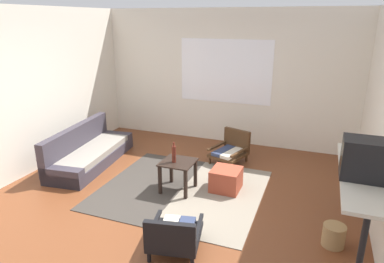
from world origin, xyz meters
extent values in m
plane|color=brown|center=(0.00, 0.00, 0.00)|extent=(7.80, 7.80, 0.00)
cube|color=silver|center=(0.00, 3.06, 1.35)|extent=(5.60, 0.12, 2.70)
cube|color=white|center=(0.00, 3.00, 1.48)|extent=(1.89, 0.01, 1.26)
cube|color=silver|center=(-2.66, 0.30, 1.35)|extent=(0.12, 6.60, 2.70)
cube|color=#38332D|center=(-0.57, 0.64, 0.01)|extent=(1.20, 2.22, 0.01)
cube|color=gray|center=(0.62, 0.64, 0.01)|extent=(1.20, 2.22, 0.01)
cube|color=#38333D|center=(-1.86, 0.97, 0.10)|extent=(0.92, 2.04, 0.20)
cube|color=gray|center=(-1.83, 0.97, 0.25)|extent=(0.80, 1.85, 0.10)
cube|color=#38333D|center=(-2.14, 0.94, 0.39)|extent=(0.37, 1.98, 0.58)
cube|color=#38333D|center=(-1.96, 1.86, 0.15)|extent=(0.71, 0.26, 0.30)
cube|color=#38333D|center=(-1.75, 0.08, 0.15)|extent=(0.71, 0.26, 0.30)
cube|color=black|center=(-0.02, 0.60, 0.47)|extent=(0.49, 0.49, 0.02)
cube|color=black|center=(-0.22, 0.80, 0.23)|extent=(0.04, 0.04, 0.46)
cube|color=black|center=(0.19, 0.80, 0.23)|extent=(0.04, 0.04, 0.46)
cube|color=black|center=(-0.22, 0.39, 0.23)|extent=(0.04, 0.04, 0.46)
cube|color=black|center=(0.19, 0.39, 0.23)|extent=(0.04, 0.04, 0.46)
cylinder|color=#472D19|center=(0.55, 1.57, 0.07)|extent=(0.04, 0.04, 0.14)
cylinder|color=#472D19|center=(0.12, 1.71, 0.07)|extent=(0.04, 0.04, 0.14)
cylinder|color=#472D19|center=(0.71, 2.07, 0.07)|extent=(0.04, 0.04, 0.14)
cylinder|color=#472D19|center=(0.29, 2.21, 0.07)|extent=(0.04, 0.04, 0.14)
cube|color=#472D19|center=(0.42, 1.89, 0.16)|extent=(0.69, 0.74, 0.05)
cube|color=beige|center=(0.50, 1.84, 0.22)|extent=(0.33, 0.57, 0.06)
cube|color=#2D3856|center=(0.32, 1.90, 0.22)|extent=(0.33, 0.57, 0.06)
cube|color=#472D19|center=(0.50, 2.15, 0.38)|extent=(0.52, 0.23, 0.38)
cube|color=#472D19|center=(0.65, 1.81, 0.28)|extent=(0.23, 0.59, 0.04)
cube|color=#472D19|center=(0.19, 1.96, 0.28)|extent=(0.23, 0.59, 0.04)
cylinder|color=black|center=(0.21, -0.46, 0.06)|extent=(0.04, 0.04, 0.12)
cylinder|color=black|center=(0.67, -0.36, 0.06)|extent=(0.04, 0.04, 0.12)
cylinder|color=black|center=(0.33, -1.00, 0.06)|extent=(0.04, 0.04, 0.12)
cylinder|color=black|center=(0.79, -0.90, 0.06)|extent=(0.04, 0.04, 0.12)
cube|color=black|center=(0.50, -0.68, 0.15)|extent=(0.67, 0.73, 0.05)
cube|color=beige|center=(0.40, -0.68, 0.20)|extent=(0.30, 0.60, 0.06)
cube|color=#2D3856|center=(0.59, -0.64, 0.20)|extent=(0.30, 0.60, 0.06)
cube|color=black|center=(0.56, -0.96, 0.34)|extent=(0.55, 0.18, 0.34)
cube|color=black|center=(0.25, -0.73, 0.26)|extent=(0.17, 0.63, 0.04)
cube|color=black|center=(0.75, -0.63, 0.26)|extent=(0.17, 0.63, 0.04)
cube|color=#993D28|center=(0.66, 0.87, 0.17)|extent=(0.43, 0.43, 0.34)
cube|color=beige|center=(2.36, 0.17, 0.87)|extent=(0.44, 1.84, 0.04)
cylinder|color=black|center=(2.36, -0.69, 0.42)|extent=(0.06, 0.06, 0.85)
cylinder|color=black|center=(2.36, 1.03, 0.42)|extent=(0.06, 0.06, 0.85)
cube|color=black|center=(2.36, 0.03, 1.10)|extent=(0.46, 0.34, 0.43)
cube|color=black|center=(2.14, 0.03, 1.12)|extent=(0.01, 0.27, 0.30)
cylinder|color=#935B38|center=(2.36, 0.46, 0.99)|extent=(0.23, 0.23, 0.21)
cylinder|color=#935B38|center=(2.36, 0.46, 1.15)|extent=(0.10, 0.10, 0.10)
cylinder|color=#5B2319|center=(-0.06, 0.56, 0.60)|extent=(0.06, 0.06, 0.25)
cylinder|color=#5B2319|center=(-0.06, 0.56, 0.76)|extent=(0.03, 0.03, 0.06)
cylinder|color=#9E7A4C|center=(2.18, 0.01, 0.13)|extent=(0.26, 0.26, 0.26)
camera|label=1|loc=(1.86, -3.70, 2.50)|focal=32.03mm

